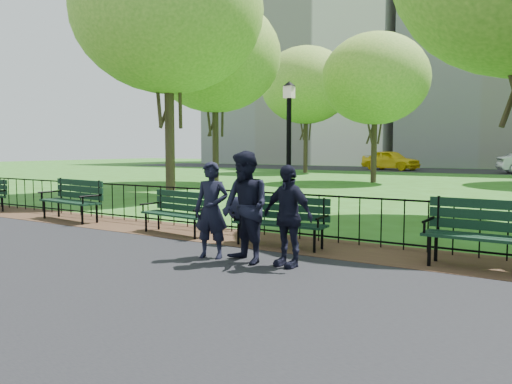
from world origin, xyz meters
The scene contains 19 objects.
ground centered at (0.00, 0.00, 0.00)m, with size 120.00×120.00×0.00m, color #2D5616.
asphalt_path centered at (0.00, -3.40, 0.01)m, with size 60.00×9.20×0.01m, color black.
dirt_strip centered at (0.00, 1.50, 0.01)m, with size 60.00×1.60×0.01m, color #321F14.
far_street centered at (0.00, 35.00, 0.01)m, with size 70.00×9.00×0.01m, color black.
iron_fence centered at (0.00, 2.00, 0.50)m, with size 24.06×0.06×1.00m.
apartment_west centered at (-22.00, 48.00, 13.00)m, with size 22.00×15.00×26.00m, color silver.
park_bench_main centered at (-0.51, 1.10, 0.61)m, with size 1.88×0.61×0.97m.
park_bench_left_a centered at (-2.56, 1.22, 0.55)m, with size 1.74×0.72×0.96m.
park_bench_left_b centered at (-6.02, 1.34, 0.62)m, with size 1.97×0.80×1.09m.
park_bench_right_a centered at (3.30, 1.30, 0.63)m, with size 1.97×0.67×1.10m.
lamppost centered at (-1.17, 3.34, 1.77)m, with size 0.29×0.29×3.24m.
tree_near_w centered at (-8.28, 7.36, 6.66)m, with size 6.88×6.88×9.59m.
tree_mid_w centered at (-10.76, 13.49, 6.27)m, with size 6.48×6.48×9.03m.
tree_far_c centered at (-4.39, 18.58, 5.29)m, with size 5.47×5.47×7.62m.
tree_far_w centered at (-12.01, 26.04, 6.26)m, with size 6.46×6.46×9.01m.
person_left centered at (-0.65, -0.22, 0.78)m, with size 0.56×0.37×1.54m, color black.
person_mid centered at (0.00, -0.23, 0.87)m, with size 0.83×0.43×1.72m, color black.
person_right centered at (0.65, -0.08, 0.77)m, with size 0.89×0.36×1.51m, color black.
taxi centered at (-8.11, 33.69, 0.82)m, with size 1.91×4.74×1.62m, color yellow.
Camera 1 is at (4.13, -6.53, 1.76)m, focal length 35.00 mm.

